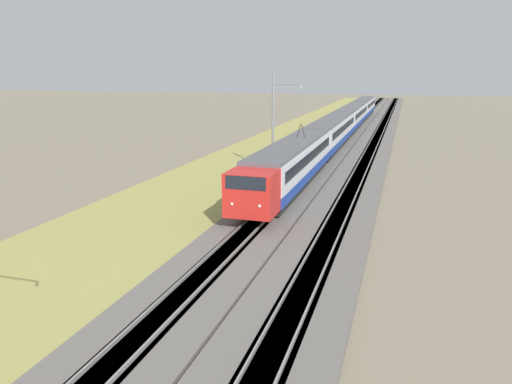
{
  "coord_description": "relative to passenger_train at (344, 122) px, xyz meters",
  "views": [
    {
      "loc": [
        -4.33,
        -8.11,
        9.0
      ],
      "look_at": [
        22.78,
        0.0,
        2.13
      ],
      "focal_mm": 35.0,
      "sensor_mm": 36.0,
      "label": 1
    }
  ],
  "objects": [
    {
      "name": "passenger_train",
      "position": [
        0.0,
        0.0,
        0.0
      ],
      "size": [
        87.54,
        2.91,
        4.84
      ],
      "rotation": [
        0.0,
        0.0,
        3.14
      ],
      "color": "red",
      "rests_on": "ground"
    },
    {
      "name": "track_main",
      "position": [
        -14.85,
        0.0,
        -2.09
      ],
      "size": [
        240.0,
        1.57,
        0.45
      ],
      "color": "#4C4238",
      "rests_on": "ground"
    },
    {
      "name": "track_adjacent",
      "position": [
        -14.85,
        -4.53,
        -2.09
      ],
      "size": [
        240.0,
        1.57,
        0.45
      ],
      "color": "#4C4238",
      "rests_on": "ground"
    },
    {
      "name": "grass_verge",
      "position": [
        -14.85,
        5.48,
        -2.19
      ],
      "size": [
        240.0,
        13.59,
        0.12
      ],
      "color": "#99934C",
      "rests_on": "ground"
    },
    {
      "name": "catenary_mast_mid",
      "position": [
        -26.63,
        3.0,
        2.3
      ],
      "size": [
        0.22,
        2.56,
        8.81
      ],
      "color": "slate",
      "rests_on": "ground"
    },
    {
      "name": "ballast_main",
      "position": [
        -14.85,
        0.0,
        -2.1
      ],
      "size": [
        240.0,
        4.4,
        0.3
      ],
      "color": "#605B56",
      "rests_on": "ground"
    },
    {
      "name": "ballast_adjacent",
      "position": [
        -14.85,
        -4.53,
        -2.1
      ],
      "size": [
        240.0,
        4.4,
        0.3
      ],
      "color": "#605B56",
      "rests_on": "ground"
    }
  ]
}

